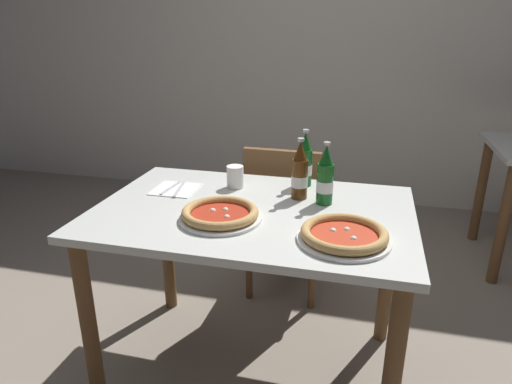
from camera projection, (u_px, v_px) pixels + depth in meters
name	position (u px, v px, depth m)	size (l,w,h in m)	color
ground_plane	(253.00, 366.00, 1.97)	(8.00, 8.00, 0.00)	gray
back_wall_tiled	(323.00, 39.00, 3.52)	(7.00, 0.10, 2.60)	silver
dining_table_main	(253.00, 236.00, 1.75)	(1.20, 0.80, 0.75)	silver
chair_behind_table	(285.00, 213.00, 2.35)	(0.41, 0.41, 0.85)	brown
pizza_margherita_near	(220.00, 214.00, 1.61)	(0.30, 0.30, 0.04)	white
pizza_marinara_far	(344.00, 235.00, 1.45)	(0.31, 0.31, 0.04)	white
beer_bottle_left	(325.00, 178.00, 1.73)	(0.07, 0.07, 0.25)	#14591E
beer_bottle_center	(300.00, 173.00, 1.78)	(0.07, 0.07, 0.25)	#512D0F
beer_bottle_right	(305.00, 162.00, 1.93)	(0.07, 0.07, 0.25)	#14591E
napkin_with_cutlery	(175.00, 189.00, 1.91)	(0.18, 0.19, 0.01)	white
paper_cup	(235.00, 177.00, 1.92)	(0.07, 0.07, 0.10)	white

